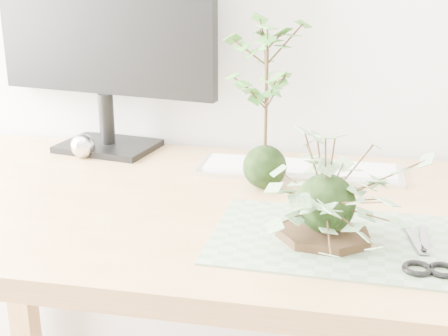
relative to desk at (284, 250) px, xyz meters
The scene contains 9 objects.
desk is the anchor object (origin of this frame).
cutting_mat 0.18m from the desk, 52.08° to the right, with size 0.40×0.27×0.00m, color slate.
stone_dish 0.18m from the desk, 59.69° to the right, with size 0.16×0.16×0.01m, color black.
ivy_kokedama 0.25m from the desk, 59.69° to the right, with size 0.35×0.35×0.19m.
maple_kokedama 0.36m from the desk, 118.43° to the left, with size 0.24×0.24×0.36m.
keyboard 0.22m from the desk, 87.48° to the left, with size 0.43×0.13×0.02m.
monitor 0.66m from the desk, 147.43° to the left, with size 0.55×0.20×0.49m.
foil_ball 0.55m from the desk, 156.83° to the left, with size 0.06×0.06×0.06m, color white.
scissors 0.31m from the desk, 39.33° to the right, with size 0.08×0.18×0.01m.
Camera 1 is at (0.20, 0.16, 1.18)m, focal length 50.00 mm.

